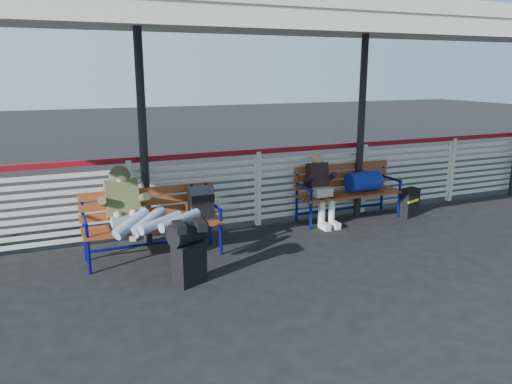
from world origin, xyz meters
name	(u,v)px	position (x,y,z in m)	size (l,w,h in m)	color
ground	(317,266)	(0.00, 0.00, 0.00)	(60.00, 60.00, 0.00)	black
fence	(258,185)	(0.00, 1.90, 0.66)	(12.08, 0.08, 1.24)	silver
canopy	(290,22)	(0.00, 0.87, 3.04)	(12.60, 3.60, 3.16)	silver
luggage_stack	(189,250)	(-1.64, 0.11, 0.41)	(0.52, 0.42, 0.75)	black
bench_left	(167,212)	(-1.65, 1.14, 0.59)	(1.80, 0.56, 0.92)	#903B1B
bench_right	(355,184)	(1.63, 1.61, 0.59)	(1.80, 0.56, 0.92)	#903B1B
traveler_man	(146,216)	(-1.99, 0.79, 0.68)	(0.94, 1.64, 0.77)	#8798B6
companion_person	(321,188)	(0.96, 1.57, 0.60)	(0.32, 0.66, 1.15)	beige
suitcase_side	(409,203)	(2.56, 1.33, 0.24)	(0.39, 0.31, 0.49)	black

